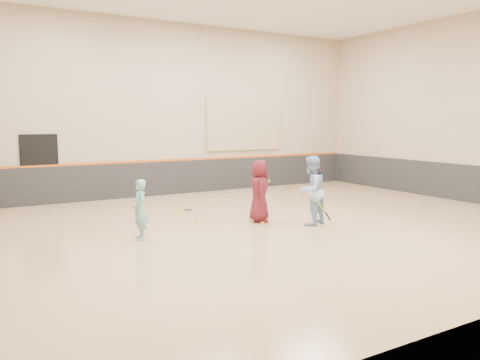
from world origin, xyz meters
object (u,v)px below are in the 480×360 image
girl (140,210)px  spare_racket (177,210)px  young_man (259,191)px  instructor (311,190)px

girl → spare_racket: bearing=147.3°
young_man → instructor: bearing=-112.4°
girl → instructor: (4.18, -0.71, 0.20)m
girl → young_man: bearing=98.5°
instructor → young_man: (-0.92, 0.98, -0.07)m
instructor → spare_racket: (-2.22, 3.37, -0.84)m
girl → spare_racket: girl is taller
girl → young_man: (3.27, 0.27, 0.13)m
young_man → girl: bearing=119.2°
girl → young_man: young_man is taller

